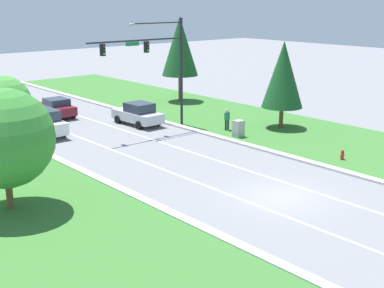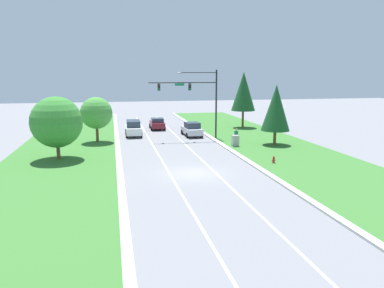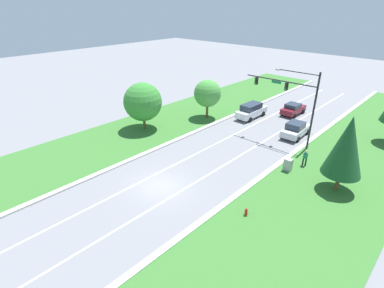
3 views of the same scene
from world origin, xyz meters
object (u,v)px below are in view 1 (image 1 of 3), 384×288
at_px(traffic_signal_mast, 157,57).
at_px(burgundy_sedan, 56,107).
at_px(white_suv, 42,122).
at_px(fire_hydrant, 342,155).
at_px(oak_far_left_tree, 4,138).
at_px(oak_near_left_tree, 2,105).
at_px(utility_cabinet, 238,129).
at_px(pedestrian, 227,119).
at_px(silver_sedan, 138,114).
at_px(conifer_far_right_tree, 283,75).
at_px(conifer_near_right_tree, 180,46).

xyz_separation_m(traffic_signal_mast, burgundy_sedan, (-3.79, 9.18, -4.68)).
xyz_separation_m(white_suv, fire_hydrant, (11.12, -17.95, -0.66)).
relative_size(traffic_signal_mast, oak_far_left_tree, 1.42).
distance_m(traffic_signal_mast, oak_near_left_tree, 11.92).
bearing_deg(utility_cabinet, pedestrian, 68.87).
height_order(silver_sedan, conifer_far_right_tree, conifer_far_right_tree).
distance_m(burgundy_sedan, white_suv, 6.17).
bearing_deg(white_suv, traffic_signal_mast, -28.27).
xyz_separation_m(traffic_signal_mast, silver_sedan, (-0.18, 2.38, -4.62)).
bearing_deg(traffic_signal_mast, white_suv, 150.50).
xyz_separation_m(utility_cabinet, oak_near_left_tree, (-14.63, 5.66, 2.77)).
xyz_separation_m(white_suv, pedestrian, (11.06, -7.88, -0.07)).
distance_m(conifer_far_right_tree, oak_far_left_tree, 22.45).
bearing_deg(conifer_near_right_tree, oak_far_left_tree, -145.69).
relative_size(traffic_signal_mast, utility_cabinet, 6.54).
relative_size(utility_cabinet, conifer_far_right_tree, 0.19).
relative_size(traffic_signal_mast, conifer_far_right_tree, 1.24).
bearing_deg(silver_sedan, pedestrian, -59.88).
relative_size(white_suv, fire_hydrant, 7.29).
bearing_deg(burgundy_sedan, oak_far_left_tree, -121.68).
bearing_deg(burgundy_sedan, conifer_far_right_tree, -52.24).
height_order(traffic_signal_mast, burgundy_sedan, traffic_signal_mast).
distance_m(silver_sedan, conifer_near_right_tree, 11.16).
relative_size(pedestrian, conifer_near_right_tree, 0.21).
height_order(white_suv, oak_near_left_tree, oak_near_left_tree).
relative_size(burgundy_sedan, white_suv, 0.83).
xyz_separation_m(traffic_signal_mast, white_suv, (-7.41, 4.19, -4.49)).
bearing_deg(oak_near_left_tree, white_suv, 43.95).
bearing_deg(conifer_far_right_tree, pedestrian, 151.02).
distance_m(burgundy_sedan, silver_sedan, 7.69).
bearing_deg(traffic_signal_mast, oak_far_left_tree, -151.17).
height_order(white_suv, conifer_far_right_tree, conifer_far_right_tree).
bearing_deg(conifer_far_right_tree, burgundy_sedan, 126.81).
height_order(conifer_far_right_tree, oak_far_left_tree, conifer_far_right_tree).
distance_m(conifer_near_right_tree, conifer_far_right_tree, 13.64).
relative_size(fire_hydrant, conifer_far_right_tree, 0.11).
bearing_deg(conifer_far_right_tree, silver_sedan, 132.96).
xyz_separation_m(burgundy_sedan, fire_hydrant, (7.49, -22.94, -0.47)).
xyz_separation_m(white_suv, conifer_near_right_tree, (15.94, 3.60, 4.28)).
height_order(fire_hydrant, conifer_near_right_tree, conifer_near_right_tree).
relative_size(silver_sedan, pedestrian, 2.68).
bearing_deg(fire_hydrant, oak_far_left_tree, 163.41).
height_order(silver_sedan, fire_hydrant, silver_sedan).
distance_m(traffic_signal_mast, silver_sedan, 5.20).
relative_size(white_suv, conifer_near_right_tree, 0.63).
bearing_deg(silver_sedan, utility_cabinet, -71.15).
height_order(traffic_signal_mast, oak_far_left_tree, traffic_signal_mast).
bearing_deg(burgundy_sedan, silver_sedan, -61.14).
bearing_deg(traffic_signal_mast, utility_cabinet, -62.78).
bearing_deg(oak_near_left_tree, fire_hydrant, -41.75).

